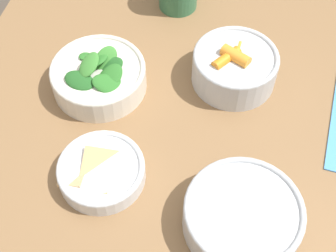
{
  "coord_description": "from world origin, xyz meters",
  "views": [
    {
      "loc": [
        0.45,
        0.12,
        1.43
      ],
      "look_at": [
        0.0,
        0.02,
        0.79
      ],
      "focal_mm": 50.0,
      "sensor_mm": 36.0,
      "label": 1
    }
  ],
  "objects_px": {
    "bowl_beans_hotdog": "(242,217)",
    "bowl_cookies": "(101,171)",
    "bowl_carrots": "(235,66)",
    "bowl_greens": "(99,76)"
  },
  "relations": [
    {
      "from": "bowl_beans_hotdog",
      "to": "bowl_cookies",
      "type": "bearing_deg",
      "value": -98.61
    },
    {
      "from": "bowl_carrots",
      "to": "bowl_beans_hotdog",
      "type": "xyz_separation_m",
      "value": [
        0.29,
        0.05,
        -0.01
      ]
    },
    {
      "from": "bowl_greens",
      "to": "bowl_cookies",
      "type": "relative_size",
      "value": 1.23
    },
    {
      "from": "bowl_greens",
      "to": "bowl_cookies",
      "type": "bearing_deg",
      "value": 17.54
    },
    {
      "from": "bowl_carrots",
      "to": "bowl_greens",
      "type": "height_order",
      "value": "bowl_greens"
    },
    {
      "from": "bowl_carrots",
      "to": "bowl_beans_hotdog",
      "type": "distance_m",
      "value": 0.29
    },
    {
      "from": "bowl_cookies",
      "to": "bowl_greens",
      "type": "bearing_deg",
      "value": -162.46
    },
    {
      "from": "bowl_cookies",
      "to": "bowl_carrots",
      "type": "bearing_deg",
      "value": 144.49
    },
    {
      "from": "bowl_beans_hotdog",
      "to": "bowl_cookies",
      "type": "height_order",
      "value": "bowl_beans_hotdog"
    },
    {
      "from": "bowl_carrots",
      "to": "bowl_greens",
      "type": "bearing_deg",
      "value": -74.03
    }
  ]
}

